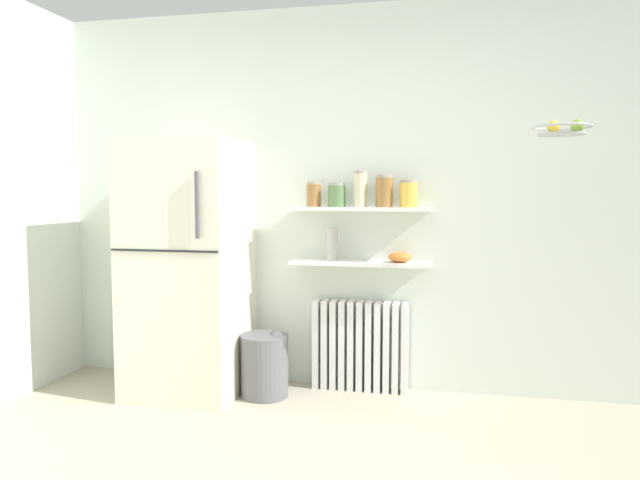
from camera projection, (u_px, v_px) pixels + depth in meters
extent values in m
cube|color=silver|center=(369.00, 199.00, 4.08)|extent=(7.04, 0.10, 2.60)
cube|color=silver|center=(189.00, 268.00, 3.97)|extent=(0.72, 0.70, 1.68)
cube|color=#262628|center=(164.00, 251.00, 3.62)|extent=(0.70, 0.01, 0.01)
cylinder|color=#4C4C51|center=(197.00, 205.00, 3.53)|extent=(0.02, 0.02, 0.40)
cube|color=white|center=(317.00, 343.00, 4.11)|extent=(0.04, 0.12, 0.61)
cube|color=white|center=(325.00, 344.00, 4.09)|extent=(0.04, 0.12, 0.61)
cube|color=white|center=(334.00, 344.00, 4.08)|extent=(0.04, 0.12, 0.61)
cube|color=white|center=(343.00, 345.00, 4.07)|extent=(0.04, 0.12, 0.61)
cube|color=white|center=(351.00, 345.00, 4.06)|extent=(0.04, 0.12, 0.61)
cube|color=white|center=(360.00, 346.00, 4.04)|extent=(0.04, 0.12, 0.61)
cube|color=white|center=(369.00, 346.00, 4.03)|extent=(0.04, 0.12, 0.61)
cube|color=white|center=(378.00, 347.00, 4.02)|extent=(0.04, 0.12, 0.61)
cube|color=white|center=(387.00, 347.00, 4.00)|extent=(0.04, 0.12, 0.61)
cube|color=white|center=(396.00, 348.00, 3.99)|extent=(0.04, 0.12, 0.61)
cube|color=white|center=(405.00, 348.00, 3.98)|extent=(0.04, 0.12, 0.61)
cube|color=white|center=(360.00, 263.00, 3.97)|extent=(0.93, 0.22, 0.02)
cube|color=white|center=(360.00, 209.00, 3.94)|extent=(0.93, 0.22, 0.02)
cylinder|color=olive|center=(314.00, 196.00, 4.00)|extent=(0.10, 0.10, 0.15)
cylinder|color=gray|center=(314.00, 183.00, 3.99)|extent=(0.09, 0.09, 0.02)
cylinder|color=#5B7F4C|center=(337.00, 196.00, 3.96)|extent=(0.12, 0.12, 0.14)
cylinder|color=gray|center=(337.00, 184.00, 3.96)|extent=(0.11, 0.11, 0.02)
cylinder|color=beige|center=(360.00, 190.00, 3.93)|extent=(0.09, 0.09, 0.22)
cylinder|color=gray|center=(360.00, 172.00, 3.92)|extent=(0.09, 0.09, 0.02)
cylinder|color=olive|center=(384.00, 193.00, 3.89)|extent=(0.11, 0.11, 0.19)
cylinder|color=gray|center=(384.00, 176.00, 3.89)|extent=(0.11, 0.11, 0.02)
cylinder|color=yellow|center=(409.00, 195.00, 3.86)|extent=(0.11, 0.11, 0.16)
cylinder|color=gray|center=(409.00, 181.00, 3.86)|extent=(0.10, 0.10, 0.02)
cylinder|color=#B2ADA8|center=(333.00, 244.00, 4.00)|extent=(0.07, 0.07, 0.22)
ellipsoid|color=orange|center=(400.00, 257.00, 3.91)|extent=(0.15, 0.15, 0.07)
cylinder|color=slate|center=(265.00, 365.00, 3.93)|extent=(0.31, 0.31, 0.41)
torus|color=#B2B2B7|center=(562.00, 127.00, 3.27)|extent=(0.32, 0.32, 0.01)
cylinder|color=#A8A8AD|center=(562.00, 134.00, 3.28)|extent=(0.26, 0.26, 0.01)
sphere|color=#7FAD38|center=(577.00, 126.00, 3.24)|extent=(0.07, 0.07, 0.07)
sphere|color=gold|center=(553.00, 127.00, 3.28)|extent=(0.07, 0.07, 0.07)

